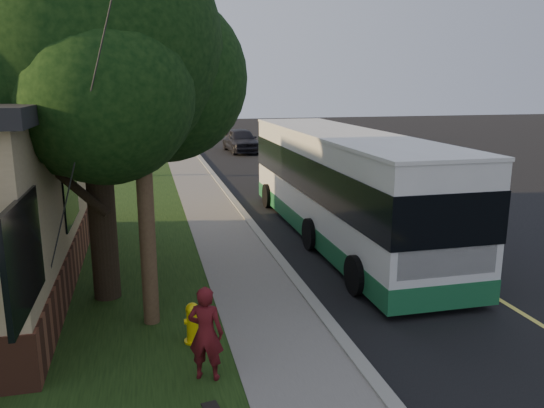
% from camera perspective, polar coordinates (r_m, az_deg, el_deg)
% --- Properties ---
extents(ground, '(120.00, 120.00, 0.00)m').
position_cam_1_polar(ground, '(10.37, 6.41, -13.30)').
color(ground, black).
rests_on(ground, ground).
extents(road, '(8.00, 80.00, 0.01)m').
position_cam_1_polar(road, '(20.60, 7.46, 0.01)').
color(road, black).
rests_on(road, ground).
extents(curb, '(0.25, 80.00, 0.12)m').
position_cam_1_polar(curb, '(19.53, -3.56, -0.45)').
color(curb, gray).
rests_on(curb, ground).
extents(sidewalk, '(2.00, 80.00, 0.08)m').
position_cam_1_polar(sidewalk, '(19.40, -6.47, -0.67)').
color(sidewalk, slate).
rests_on(sidewalk, ground).
extents(grass_verge, '(5.00, 80.00, 0.07)m').
position_cam_1_polar(grass_verge, '(19.31, -16.83, -1.23)').
color(grass_verge, black).
rests_on(grass_verge, ground).
extents(fire_hydrant, '(0.32, 0.32, 0.74)m').
position_cam_1_polar(fire_hydrant, '(9.68, -8.53, -12.53)').
color(fire_hydrant, yellow).
rests_on(fire_hydrant, grass_verge).
extents(utility_pole, '(2.86, 3.21, 9.07)m').
position_cam_1_polar(utility_pole, '(9.72, -14.17, 12.91)').
color(utility_pole, '#473321').
rests_on(utility_pole, ground).
extents(leafy_tree, '(6.30, 6.00, 7.80)m').
position_cam_1_polar(leafy_tree, '(11.43, -18.78, 15.26)').
color(leafy_tree, black).
rests_on(leafy_tree, grass_verge).
extents(bare_tree_near, '(1.38, 1.21, 4.31)m').
position_cam_1_polar(bare_tree_near, '(26.84, -14.11, 7.36)').
color(bare_tree_near, black).
rests_on(bare_tree_near, grass_verge).
extents(bare_tree_far, '(1.38, 1.21, 4.03)m').
position_cam_1_polar(bare_tree_far, '(38.81, -13.28, 8.79)').
color(bare_tree_far, black).
rests_on(bare_tree_far, grass_verge).
extents(traffic_signal, '(0.18, 0.22, 5.50)m').
position_cam_1_polar(traffic_signal, '(42.91, -8.66, 10.90)').
color(traffic_signal, '#2D2D30').
rests_on(traffic_signal, ground).
extents(transit_bus, '(2.71, 11.75, 3.18)m').
position_cam_1_polar(transit_bus, '(15.82, 7.44, 2.34)').
color(transit_bus, silver).
rests_on(transit_bus, ground).
extents(skateboarder, '(0.65, 0.54, 1.51)m').
position_cam_1_polar(skateboarder, '(8.41, -7.13, -13.62)').
color(skateboarder, '#531015').
rests_on(skateboarder, grass_verge).
extents(distant_car, '(2.13, 4.78, 1.60)m').
position_cam_1_polar(distant_car, '(35.93, -3.37, 6.87)').
color(distant_car, black).
rests_on(distant_car, ground).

